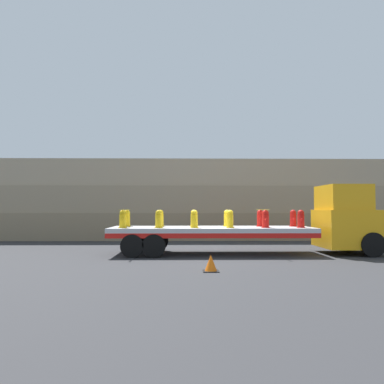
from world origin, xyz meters
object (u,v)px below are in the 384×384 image
Objects in this scene: flatbed_trailer at (199,232)px; fire_hydrant_red_far_5 at (293,218)px; fire_hydrant_yellow_near_2 at (194,219)px; fire_hydrant_red_near_4 at (266,219)px; traffic_cone at (211,263)px; truck_cab at (349,220)px; fire_hydrant_yellow_near_3 at (230,219)px; fire_hydrant_red_far_4 at (260,218)px; fire_hydrant_yellow_far_0 at (127,218)px; fire_hydrant_yellow_near_1 at (159,219)px; fire_hydrant_yellow_far_1 at (160,218)px; fire_hydrant_red_near_5 at (301,219)px; fire_hydrant_yellow_far_2 at (194,218)px; fire_hydrant_yellow_near_0 at (123,219)px; fire_hydrant_yellow_far_3 at (227,218)px.

flatbed_trailer is 4.41m from fire_hydrant_red_far_5.
fire_hydrant_red_near_4 is at bearing 0.00° from fire_hydrant_yellow_near_2.
fire_hydrant_red_far_5 is 1.44× the size of traffic_cone.
flatbed_trailer reaches higher than traffic_cone.
truck_cab reaches higher than traffic_cone.
fire_hydrant_yellow_near_3 is 1.00× the size of fire_hydrant_red_far_4.
fire_hydrant_yellow_far_0 is at bearing 180.00° from fire_hydrant_red_far_5.
fire_hydrant_yellow_far_0 is (-9.92, 0.57, 0.07)m from truck_cab.
fire_hydrant_yellow_near_3 is (3.03, 0.00, 0.00)m from fire_hydrant_yellow_near_1.
fire_hydrant_yellow_near_1 is 1.00× the size of fire_hydrant_yellow_far_1.
fire_hydrant_yellow_far_1 is 1.00× the size of fire_hydrant_red_near_5.
fire_hydrant_yellow_far_2 is at bearing 0.00° from fire_hydrant_yellow_far_1.
fire_hydrant_yellow_near_0 and fire_hydrant_yellow_far_2 have the same top height.
fire_hydrant_yellow_near_2 is 1.44× the size of traffic_cone.
fire_hydrant_red_far_4 is 1.44× the size of traffic_cone.
flatbed_trailer is at bearing 156.45° from fire_hydrant_yellow_near_3.
fire_hydrant_red_near_5 is (7.58, 0.00, 0.00)m from fire_hydrant_yellow_near_0.
flatbed_trailer is 11.57× the size of fire_hydrant_yellow_far_0.
fire_hydrant_yellow_near_3 is at bearing -23.55° from flatbed_trailer.
flatbed_trailer is at bearing 92.66° from traffic_cone.
fire_hydrant_yellow_near_3 and fire_hydrant_red_near_5 have the same top height.
fire_hydrant_red_far_4 is 5.87m from traffic_cone.
fire_hydrant_yellow_far_1 is at bearing 36.86° from fire_hydrant_yellow_near_0.
fire_hydrant_yellow_far_0 is 3.24m from fire_hydrant_yellow_near_2.
fire_hydrant_yellow_far_2 is 1.00× the size of fire_hydrant_red_near_4.
fire_hydrant_yellow_far_2 is 1.00× the size of fire_hydrant_red_far_5.
fire_hydrant_red_far_5 is at bearing 90.00° from fire_hydrant_red_near_5.
fire_hydrant_red_near_4 is at bearing -10.61° from fire_hydrant_yellow_far_0.
fire_hydrant_yellow_far_0 is 1.52m from fire_hydrant_yellow_far_1.
fire_hydrant_yellow_near_2 is (1.52, -1.14, 0.00)m from fire_hydrant_yellow_far_1.
traffic_cone is at bearing -69.19° from fire_hydrant_yellow_far_1.
fire_hydrant_yellow_far_2 is at bearing 180.00° from fire_hydrant_red_far_5.
fire_hydrant_yellow_far_1 is 4.69m from fire_hydrant_red_near_4.
fire_hydrant_yellow_near_3 is at bearing -20.55° from fire_hydrant_yellow_far_1.
fire_hydrant_yellow_far_0 is at bearing 180.00° from fire_hydrant_yellow_far_3.
fire_hydrant_yellow_near_2 and fire_hydrant_yellow_far_2 have the same top height.
flatbed_trailer is at bearing -69.53° from fire_hydrant_yellow_far_2.
fire_hydrant_yellow_far_1 and fire_hydrant_red_far_5 have the same top height.
fire_hydrant_red_far_4 and fire_hydrant_red_far_5 have the same top height.
fire_hydrant_yellow_near_0 and fire_hydrant_yellow_near_2 have the same top height.
fire_hydrant_red_near_4 is at bearing -14.03° from fire_hydrant_yellow_far_1.
flatbed_trailer is 1.91m from fire_hydrant_yellow_far_1.
fire_hydrant_red_near_4 is at bearing -20.55° from fire_hydrant_yellow_far_2.
fire_hydrant_yellow_near_2 is (3.03, -1.14, 0.00)m from fire_hydrant_yellow_far_0.
fire_hydrant_yellow_far_0 is at bearing 159.45° from fire_hydrant_yellow_near_2.
fire_hydrant_yellow_near_2 is 1.14m from fire_hydrant_yellow_far_2.
fire_hydrant_yellow_far_0 is at bearing 170.07° from flatbed_trailer.
fire_hydrant_yellow_far_2 is 3.24m from fire_hydrant_red_near_4.
truck_cab is 0.34× the size of flatbed_trailer.
fire_hydrant_yellow_near_0 is (-3.25, -0.57, 0.58)m from flatbed_trailer.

